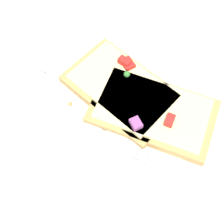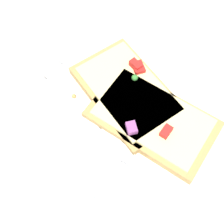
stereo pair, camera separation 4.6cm
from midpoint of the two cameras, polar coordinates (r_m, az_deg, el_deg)
The scene contains 7 objects.
ground_plane at distance 0.47m, azimuth 2.73°, elevation -1.48°, with size 4.00×4.00×0.00m, color beige.
plate at distance 0.47m, azimuth 2.76°, elevation -1.16°, with size 0.24×0.24×0.01m.
fork at distance 0.45m, azimuth -1.01°, elevation -2.93°, with size 0.20×0.13×0.01m.
knife at distance 0.49m, azimuth -0.66°, elevation 5.38°, with size 0.17×0.13×0.01m.
pizza_slice_main at distance 0.46m, azimuth 10.22°, elevation -1.63°, with size 0.20×0.20×0.03m.
pizza_slice_corner at distance 0.47m, azimuth 5.62°, elevation 3.57°, with size 0.20×0.16×0.03m.
crumb_scatter at distance 0.46m, azimuth 2.71°, elevation -0.41°, with size 0.06×0.12×0.01m.
Camera 2 is at (-0.20, 0.05, 0.43)m, focal length 50.00 mm.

